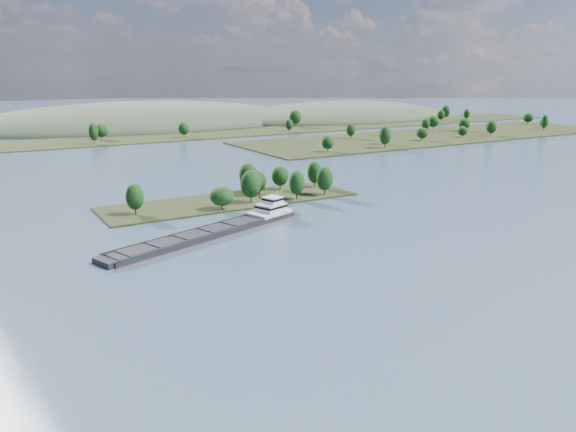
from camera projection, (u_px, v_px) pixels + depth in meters
ground at (316, 241)px, 168.09m from camera, size 1800.00×1800.00×0.00m
tree_island at (247, 191)px, 219.45m from camera, size 100.00×31.22×13.65m
right_bank at (439, 135)px, 431.33m from camera, size 320.00×90.00×15.72m
back_shoreline at (115, 139)px, 405.73m from camera, size 900.00×60.00×16.01m
hill_east at (340, 118)px, 587.50m from camera, size 260.00×140.00×36.00m
hill_west at (143, 125)px, 514.27m from camera, size 320.00×160.00×44.00m
cargo_barge at (220, 229)px, 176.47m from camera, size 72.28×31.95×9.93m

